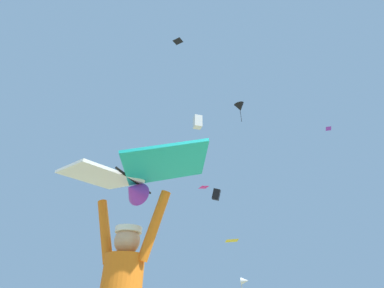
% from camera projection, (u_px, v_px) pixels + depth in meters
% --- Properties ---
extents(held_stunt_kite, '(1.75, 0.97, 0.40)m').
position_uv_depth(held_stunt_kite, '(131.00, 176.00, 2.65)').
color(held_stunt_kite, black).
extents(distant_kite_green_mid_left, '(0.71, 0.70, 0.27)m').
position_uv_depth(distant_kite_green_mid_left, '(189.00, 170.00, 26.83)').
color(distant_kite_green_mid_left, green).
extents(distant_kite_black_overhead_distant, '(1.08, 0.91, 1.30)m').
position_uv_depth(distant_kite_black_overhead_distant, '(216.00, 195.00, 26.73)').
color(distant_kite_black_overhead_distant, black).
extents(distant_kite_magenta_far_center, '(0.48, 0.48, 0.15)m').
position_uv_depth(distant_kite_magenta_far_center, '(204.00, 187.00, 13.73)').
color(distant_kite_magenta_far_center, '#DB2393').
extents(distant_kite_black_high_left, '(1.04, 1.02, 0.36)m').
position_uv_depth(distant_kite_black_high_left, '(178.00, 41.00, 23.61)').
color(distant_kite_black_high_left, black).
extents(distant_kite_purple_low_left, '(0.93, 0.89, 0.38)m').
position_uv_depth(distant_kite_purple_low_left, '(328.00, 129.00, 35.37)').
color(distant_kite_purple_low_left, purple).
extents(distant_kite_yellow_mid_right, '(1.13, 1.13, 0.18)m').
position_uv_depth(distant_kite_yellow_mid_right, '(232.00, 240.00, 18.88)').
color(distant_kite_yellow_mid_right, yellow).
extents(distant_kite_black_high_right, '(1.08, 1.20, 2.30)m').
position_uv_depth(distant_kite_black_high_right, '(240.00, 107.00, 25.72)').
color(distant_kite_black_high_right, black).
extents(distant_kite_white_low_right, '(1.14, 1.19, 1.32)m').
position_uv_depth(distant_kite_white_low_right, '(198.00, 122.00, 25.68)').
color(distant_kite_white_low_right, white).
extents(marker_flag, '(0.30, 0.24, 2.11)m').
position_uv_depth(marker_flag, '(245.00, 286.00, 9.93)').
color(marker_flag, silver).
rests_on(marker_flag, ground).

